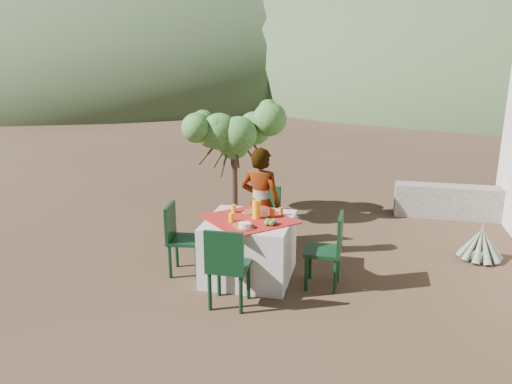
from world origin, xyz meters
TOP-DOWN VIEW (x-y plane):
  - ground at (0.00, 0.00)m, footprint 160.00×160.00m
  - table at (0.44, 0.39)m, footprint 1.30×1.30m
  - chair_far at (0.40, 1.49)m, footprint 0.52×0.52m
  - chair_near at (0.39, -0.43)m, footprint 0.43×0.43m
  - chair_left at (-0.44, 0.31)m, footprint 0.46×0.46m
  - chair_right at (1.42, 0.32)m, footprint 0.42×0.42m
  - person at (0.44, 1.04)m, footprint 0.60×0.45m
  - shrub_tree at (-0.26, 2.54)m, footprint 1.47×1.44m
  - agave at (3.35, 1.60)m, footprint 0.59×0.58m
  - stone_wall at (3.60, 3.40)m, footprint 2.60×0.35m
  - hill_near_left at (-18.00, 30.00)m, footprint 40.00×40.00m
  - hill_near_right at (12.00, 36.00)m, footprint 48.00×48.00m
  - hill_far_center at (-4.00, 52.00)m, footprint 60.00×60.00m
  - plate_far at (0.39, 0.62)m, footprint 0.20×0.20m
  - plate_near at (0.42, 0.13)m, footprint 0.24×0.24m
  - glass_far at (0.19, 0.58)m, footprint 0.06×0.06m
  - glass_near at (0.26, 0.23)m, footprint 0.07×0.07m
  - juice_pitcher at (0.52, 0.43)m, footprint 0.10×0.10m
  - bowl_plate at (0.47, 0.05)m, footprint 0.22×0.22m
  - white_bowl at (0.47, 0.05)m, footprint 0.14×0.14m
  - jar_left at (0.70, 0.53)m, footprint 0.07×0.07m
  - jar_right at (0.79, 0.64)m, footprint 0.05×0.05m
  - napkin_holder at (0.61, 0.50)m, footprint 0.08×0.06m
  - fruit_cluster at (0.73, 0.21)m, footprint 0.14×0.13m

SIDE VIEW (x-z plane):
  - ground at x=0.00m, z-range 0.00..0.00m
  - hill_near_left at x=-18.00m, z-range -8.00..8.00m
  - hill_near_right at x=12.00m, z-range -10.00..10.00m
  - hill_far_center at x=-4.00m, z-range -12.00..12.00m
  - agave at x=3.35m, z-range -0.10..0.52m
  - stone_wall at x=3.60m, z-range 0.00..0.55m
  - table at x=0.44m, z-range 0.00..0.76m
  - chair_far at x=0.40m, z-range 0.05..0.92m
  - chair_left at x=-0.44m, z-range 0.05..0.95m
  - chair_right at x=1.42m, z-range 0.05..0.96m
  - chair_near at x=0.39m, z-range 0.05..0.97m
  - person at x=0.44m, z-range 0.00..1.52m
  - bowl_plate at x=0.47m, z-range 0.76..0.77m
  - plate_far at x=0.39m, z-range 0.76..0.78m
  - plate_near at x=0.42m, z-range 0.76..0.78m
  - fruit_cluster at x=0.73m, z-range 0.76..0.83m
  - white_bowl at x=0.47m, z-range 0.77..0.83m
  - jar_right at x=0.79m, z-range 0.76..0.85m
  - napkin_holder at x=0.61m, z-range 0.76..0.85m
  - glass_far at x=0.19m, z-range 0.76..0.86m
  - jar_left at x=0.70m, z-range 0.76..0.87m
  - glass_near at x=0.26m, z-range 0.76..0.87m
  - juice_pitcher at x=0.52m, z-range 0.76..0.99m
  - shrub_tree at x=-0.26m, z-range 0.50..2.23m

